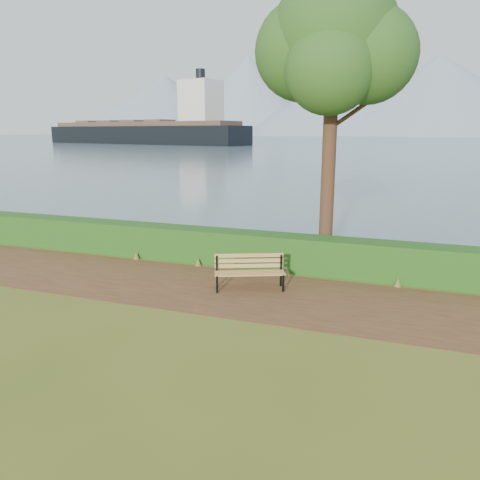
% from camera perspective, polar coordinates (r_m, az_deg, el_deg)
% --- Properties ---
extents(ground, '(140.00, 140.00, 0.00)m').
position_cam_1_polar(ground, '(11.67, -4.46, -6.34)').
color(ground, '#55621C').
rests_on(ground, ground).
extents(path, '(40.00, 3.40, 0.01)m').
position_cam_1_polar(path, '(11.93, -3.86, -5.87)').
color(path, '#532C1C').
rests_on(path, ground).
extents(hedge, '(32.00, 0.85, 1.00)m').
position_cam_1_polar(hedge, '(13.83, -0.07, -1.01)').
color(hedge, '#154614').
rests_on(hedge, ground).
extents(water, '(700.00, 510.00, 0.00)m').
position_cam_1_polar(water, '(270.07, 19.32, 11.65)').
color(water, slate).
rests_on(water, ground).
extents(mountains, '(585.00, 190.00, 70.00)m').
position_cam_1_polar(mountains, '(416.96, 18.69, 15.80)').
color(mountains, '#7C8EA5').
rests_on(mountains, ground).
extents(bench, '(1.80, 1.14, 0.87)m').
position_cam_1_polar(bench, '(11.74, 1.15, -3.59)').
color(bench, black).
rests_on(bench, ground).
extents(tree, '(4.32, 3.63, 8.32)m').
position_cam_1_polar(tree, '(13.61, 11.30, 22.64)').
color(tree, '#3D2419').
rests_on(tree, ground).
extents(cargo_ship, '(72.27, 28.45, 21.76)m').
position_cam_1_polar(cargo_ship, '(144.11, -11.22, 12.69)').
color(cargo_ship, black).
rests_on(cargo_ship, ground).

